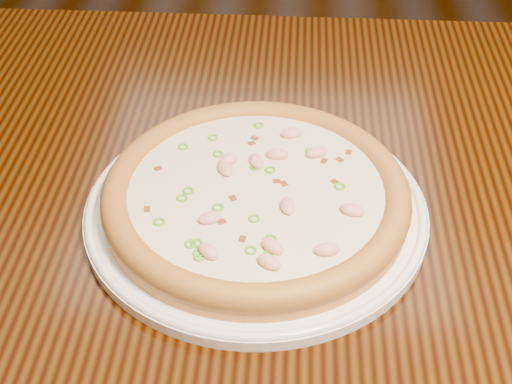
{
  "coord_description": "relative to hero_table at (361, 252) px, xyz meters",
  "views": [
    {
      "loc": [
        0.15,
        -0.69,
        1.24
      ],
      "look_at": [
        0.12,
        -0.14,
        0.78
      ],
      "focal_mm": 50.0,
      "sensor_mm": 36.0,
      "label": 1
    }
  ],
  "objects": [
    {
      "name": "hero_table",
      "position": [
        0.0,
        0.0,
        0.0
      ],
      "size": [
        1.2,
        0.8,
        0.75
      ],
      "color": "black",
      "rests_on": "ground"
    },
    {
      "name": "pizza",
      "position": [
        -0.12,
        -0.05,
        0.13
      ],
      "size": [
        0.31,
        0.31,
        0.03
      ],
      "color": "#CB8442",
      "rests_on": "plate"
    },
    {
      "name": "plate",
      "position": [
        -0.12,
        -0.05,
        0.11
      ],
      "size": [
        0.35,
        0.35,
        0.02
      ],
      "color": "white",
      "rests_on": "hero_table"
    }
  ]
}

